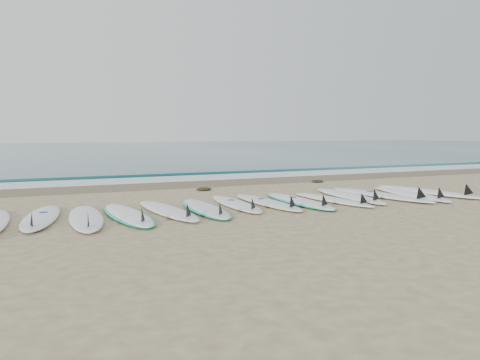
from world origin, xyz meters
name	(u,v)px	position (x,y,z in m)	size (l,w,h in m)	color
ground	(254,206)	(0.00, 0.00, 0.00)	(120.00, 120.00, 0.00)	tan
ocean	(81,149)	(0.00, 32.50, 0.01)	(120.00, 55.00, 0.03)	#1F555F
wet_sand_band	(187,184)	(0.00, 4.10, 0.01)	(120.00, 1.80, 0.01)	brown
foam_band	(173,179)	(0.00, 5.50, 0.02)	(120.00, 1.40, 0.04)	silver
wave_crest	(160,174)	(0.00, 7.00, 0.05)	(120.00, 1.00, 0.10)	#1F555F
surfboard_1	(41,217)	(-3.73, 0.06, 0.05)	(0.88, 2.48, 0.31)	white
surfboard_2	(86,218)	(-3.08, -0.27, 0.06)	(0.69, 2.53, 0.32)	white
surfboard_3	(128,215)	(-2.41, -0.22, 0.05)	(0.73, 2.50, 0.31)	white
surfboard_4	(168,210)	(-1.70, -0.11, 0.06)	(0.75, 2.54, 0.32)	white
surfboard_5	(205,208)	(-1.02, -0.12, 0.05)	(0.73, 2.45, 0.31)	silver
surfboard_6	(236,204)	(-0.31, 0.11, 0.05)	(0.61, 2.36, 0.30)	white
surfboard_7	(269,202)	(0.32, 0.01, 0.05)	(0.58, 2.46, 0.31)	white
surfboard_8	(299,201)	(0.98, -0.05, 0.05)	(0.68, 2.53, 0.32)	white
surfboard_9	(334,199)	(1.70, -0.19, 0.05)	(0.74, 2.34, 0.29)	white
surfboard_10	(351,196)	(2.33, 0.10, 0.06)	(0.82, 2.68, 0.34)	white
surfboard_11	(383,195)	(3.05, -0.06, 0.06)	(0.93, 2.85, 0.36)	white
surfboard_12	(412,194)	(3.74, -0.21, 0.06)	(0.95, 2.70, 0.34)	white
surfboard_13	(429,191)	(4.40, -0.05, 0.06)	(0.89, 2.83, 0.36)	white
seaweed_near	(204,189)	(-0.05, 2.65, 0.04)	(0.38, 0.30, 0.07)	black
seaweed_far	(317,181)	(3.48, 3.09, 0.03)	(0.36, 0.28, 0.07)	black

